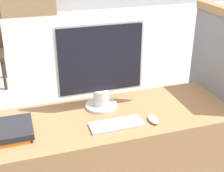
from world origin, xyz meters
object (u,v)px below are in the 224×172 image
mouse (153,119)px  keyboard (116,125)px  monitor (101,67)px  book_stack (15,130)px

mouse → keyboard: bearing=175.2°
monitor → keyboard: size_ratio=1.75×
monitor → mouse: (0.24, -0.26, -0.26)m
keyboard → mouse: mouse is taller
keyboard → book_stack: 0.57m
mouse → book_stack: (-0.79, 0.11, 0.01)m
monitor → book_stack: 0.62m
keyboard → book_stack: bearing=170.9°
monitor → book_stack: (-0.54, -0.16, -0.25)m
keyboard → mouse: size_ratio=2.93×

